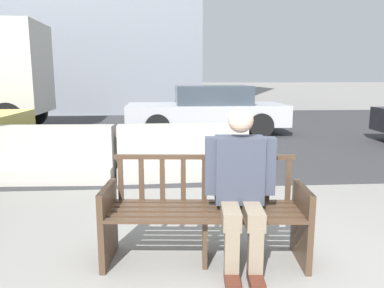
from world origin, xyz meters
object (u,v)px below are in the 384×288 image
Objects in this scene: jersey_barrier_centre at (183,156)px; jersey_barrier_left at (48,159)px; seated_person at (240,184)px; street_bench at (205,216)px; car_sedan_far at (207,110)px.

jersey_barrier_centre is 1.00× the size of jersey_barrier_left.
seated_person is at bearing -83.08° from jersey_barrier_centre.
street_bench is 7.27m from car_sedan_far.
car_sedan_far is (0.55, 7.30, -0.03)m from seated_person.
jersey_barrier_left is at bearing -179.24° from jersey_barrier_centre.
seated_person reaches higher than jersey_barrier_centre.
car_sedan_far reaches higher than jersey_barrier_left.
car_sedan_far reaches higher than jersey_barrier_centre.
jersey_barrier_centre is at bearing 96.92° from seated_person.
street_bench is 2.69m from jersey_barrier_centre.
jersey_barrier_left is (-2.06, -0.03, 0.00)m from jersey_barrier_centre.
street_bench is 3.39m from jersey_barrier_left.
jersey_barrier_centre is (-0.34, 2.77, -0.35)m from seated_person.
seated_person is at bearing -15.82° from street_bench.
street_bench is 0.42m from seated_person.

